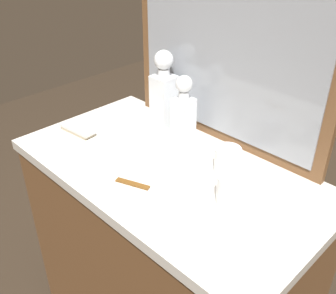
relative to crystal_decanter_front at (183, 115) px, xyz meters
name	(u,v)px	position (x,y,z in m)	size (l,w,h in m)	color
dresser	(168,261)	(0.10, -0.18, -0.57)	(1.12, 0.61, 0.94)	brown
dresser_mirror	(226,57)	(0.10, 0.11, 0.22)	(0.85, 0.03, 0.65)	brown
crystal_decanter_front	(183,115)	(0.00, 0.00, 0.00)	(0.07, 0.07, 0.26)	white
crystal_decanter_left	(164,97)	(-0.13, 0.03, 0.02)	(0.08, 0.08, 0.32)	white
crystal_tumbler_far_right	(231,190)	(0.37, -0.18, -0.06)	(0.09, 0.09, 0.09)	white
crystal_tumbler_left	(227,161)	(0.26, -0.06, -0.06)	(0.09, 0.09, 0.09)	white
silver_brush_far_left	(77,130)	(-0.33, -0.27, -0.09)	(0.17, 0.07, 0.02)	#B7A88C
tortoiseshell_comb	(133,184)	(0.09, -0.33, -0.10)	(0.12, 0.06, 0.01)	brown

